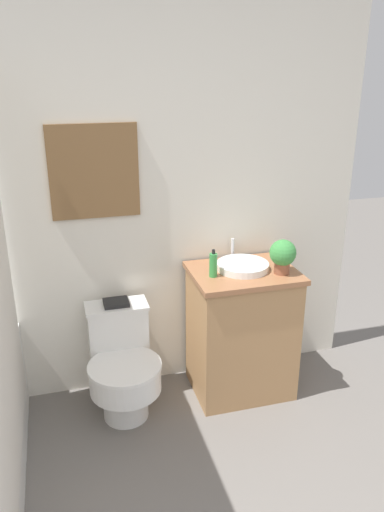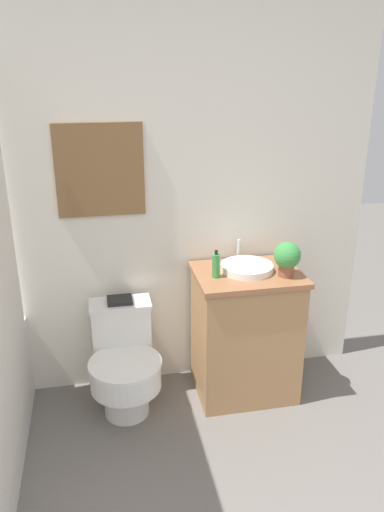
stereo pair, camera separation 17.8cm
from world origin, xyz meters
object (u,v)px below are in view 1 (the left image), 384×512
Objects in this scene: soap_bottle at (213,265)px; toilet at (123,366)px; book_on_tank at (116,303)px; sink at (243,266)px; potted_plant at (283,255)px.

toilet is at bearing 179.80° from soap_bottle.
toilet is 3.89× the size of soap_bottle.
book_on_tank is at bearing 90.00° from toilet.
toilet is 0.90m from sink.
book_on_tank is at bearing 167.32° from potted_plant.
potted_plant is 1.39× the size of book_on_tank.
book_on_tank is at bearing 164.40° from soap_bottle.
potted_plant is (0.39, -0.06, 0.04)m from soap_bottle.
toilet is 3.13× the size of potted_plant.
sink is 2.11× the size of soap_bottle.
soap_bottle is at bearing -15.60° from book_on_tank.
potted_plant reaches higher than book_on_tank.
sink is at bearing 15.97° from soap_bottle.
soap_bottle reaches higher than book_on_tank.
sink is 2.36× the size of book_on_tank.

